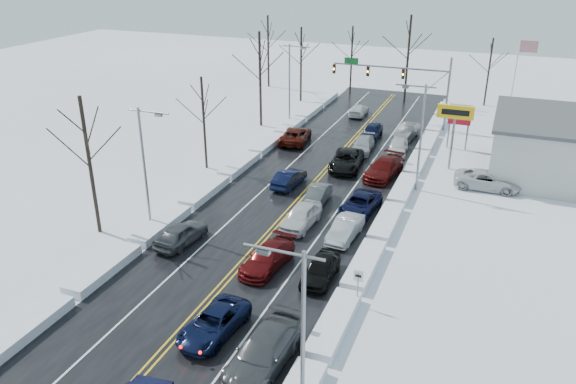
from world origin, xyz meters
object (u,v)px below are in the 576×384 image
at_px(tires_plus_sign, 455,117).
at_px(flagpole, 516,78).
at_px(oncoming_car_0, 289,186).
at_px(traffic_signal_mast, 402,77).

height_order(tires_plus_sign, flagpole, flagpole).
relative_size(flagpole, oncoming_car_0, 2.30).
relative_size(traffic_signal_mast, oncoming_car_0, 3.05).
distance_m(tires_plus_sign, flagpole, 14.79).
bearing_deg(traffic_signal_mast, flagpole, 9.73).
xyz_separation_m(traffic_signal_mast, flagpole, (11.72, 2.01, 0.45)).
height_order(flagpole, oncoming_car_0, flagpole).
relative_size(tires_plus_sign, flagpole, 0.60).
bearing_deg(flagpole, oncoming_car_0, -126.20).
relative_size(traffic_signal_mast, flagpole, 1.33).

